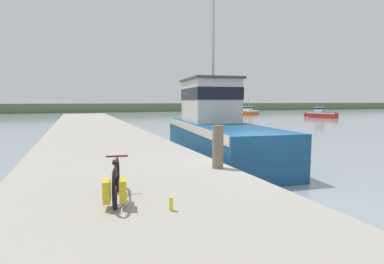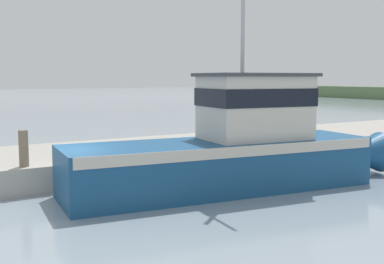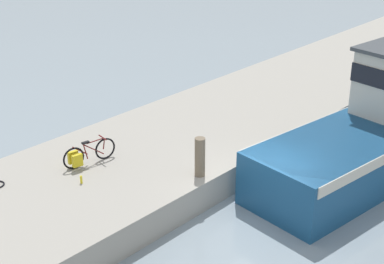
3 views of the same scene
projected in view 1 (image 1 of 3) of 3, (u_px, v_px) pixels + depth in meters
name	position (u px, v px, depth m)	size (l,w,h in m)	color
ground_plane	(258.00, 187.00, 9.87)	(320.00, 320.00, 0.00)	#84939E
dock_pier	(126.00, 187.00, 8.28)	(5.83, 80.00, 0.95)	#A39E93
far_shoreline	(206.00, 107.00, 87.33)	(180.00, 5.00, 2.23)	#567047
fishing_boat_main	(213.00, 127.00, 15.59)	(4.20, 12.95, 9.57)	navy
boat_red_outer	(249.00, 112.00, 60.73)	(6.65, 5.01, 3.70)	orange
boat_green_anchored	(321.00, 114.00, 50.36)	(3.05, 5.41, 2.02)	#AD231E
bicycle_touring	(116.00, 183.00, 5.58)	(0.61, 1.78, 0.78)	black
mooring_post	(218.00, 147.00, 8.38)	(0.31, 0.31, 1.21)	#756651
water_bottle_on_curb	(171.00, 204.00, 5.15)	(0.07, 0.07, 0.24)	yellow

